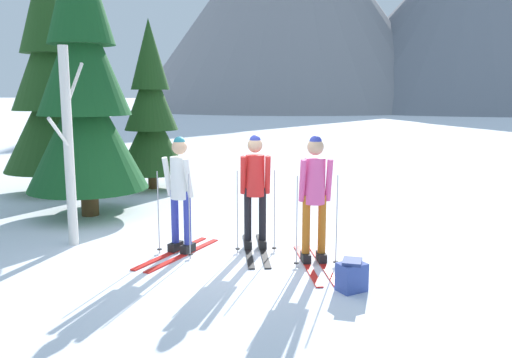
{
  "coord_description": "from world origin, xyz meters",
  "views": [
    {
      "loc": [
        2.21,
        -7.21,
        2.33
      ],
      "look_at": [
        0.2,
        0.28,
        1.05
      ],
      "focal_mm": 36.9,
      "sensor_mm": 36.0,
      "label": 1
    }
  ],
  "objects_px": {
    "pine_tree_near": "(84,85)",
    "birch_tree_tall": "(68,145)",
    "skier_in_white": "(180,190)",
    "skier_in_pink": "(315,194)",
    "backpack_on_snow_front": "(352,276)",
    "skier_in_red": "(255,188)",
    "pine_tree_far": "(50,86)",
    "pine_tree_mid": "(151,113)"
  },
  "relations": [
    {
      "from": "pine_tree_far",
      "to": "skier_in_white",
      "type": "bearing_deg",
      "value": -37.97
    },
    {
      "from": "skier_in_red",
      "to": "skier_in_pink",
      "type": "xyz_separation_m",
      "value": [
        0.95,
        -0.42,
        0.03
      ]
    },
    {
      "from": "skier_in_pink",
      "to": "pine_tree_far",
      "type": "bearing_deg",
      "value": 151.29
    },
    {
      "from": "skier_in_pink",
      "to": "pine_tree_near",
      "type": "bearing_deg",
      "value": 159.29
    },
    {
      "from": "skier_in_white",
      "to": "pine_tree_far",
      "type": "height_order",
      "value": "pine_tree_far"
    },
    {
      "from": "backpack_on_snow_front",
      "to": "pine_tree_near",
      "type": "bearing_deg",
      "value": 152.88
    },
    {
      "from": "skier_in_white",
      "to": "skier_in_pink",
      "type": "bearing_deg",
      "value": 1.24
    },
    {
      "from": "skier_in_red",
      "to": "birch_tree_tall",
      "type": "height_order",
      "value": "birch_tree_tall"
    },
    {
      "from": "pine_tree_near",
      "to": "backpack_on_snow_front",
      "type": "distance_m",
      "value": 6.25
    },
    {
      "from": "skier_in_pink",
      "to": "pine_tree_far",
      "type": "xyz_separation_m",
      "value": [
        -6.72,
        3.68,
        1.51
      ]
    },
    {
      "from": "skier_in_white",
      "to": "birch_tree_tall",
      "type": "distance_m",
      "value": 1.88
    },
    {
      "from": "skier_in_white",
      "to": "pine_tree_mid",
      "type": "distance_m",
      "value": 5.53
    },
    {
      "from": "skier_in_red",
      "to": "pine_tree_near",
      "type": "height_order",
      "value": "pine_tree_near"
    },
    {
      "from": "skier_in_white",
      "to": "pine_tree_mid",
      "type": "xyz_separation_m",
      "value": [
        -2.74,
        4.71,
        0.92
      ]
    },
    {
      "from": "pine_tree_far",
      "to": "backpack_on_snow_front",
      "type": "height_order",
      "value": "pine_tree_far"
    },
    {
      "from": "backpack_on_snow_front",
      "to": "skier_in_white",
      "type": "bearing_deg",
      "value": 160.99
    },
    {
      "from": "pine_tree_near",
      "to": "birch_tree_tall",
      "type": "relative_size",
      "value": 1.79
    },
    {
      "from": "pine_tree_near",
      "to": "backpack_on_snow_front",
      "type": "bearing_deg",
      "value": -27.12
    },
    {
      "from": "skier_in_white",
      "to": "pine_tree_near",
      "type": "height_order",
      "value": "pine_tree_near"
    },
    {
      "from": "skier_in_pink",
      "to": "backpack_on_snow_front",
      "type": "bearing_deg",
      "value": -57.12
    },
    {
      "from": "pine_tree_near",
      "to": "pine_tree_mid",
      "type": "height_order",
      "value": "pine_tree_near"
    },
    {
      "from": "pine_tree_mid",
      "to": "backpack_on_snow_front",
      "type": "distance_m",
      "value": 7.87
    },
    {
      "from": "skier_in_red",
      "to": "skier_in_pink",
      "type": "relative_size",
      "value": 0.97
    },
    {
      "from": "pine_tree_near",
      "to": "birch_tree_tall",
      "type": "distance_m",
      "value": 2.2
    },
    {
      "from": "skier_in_red",
      "to": "pine_tree_far",
      "type": "xyz_separation_m",
      "value": [
        -5.77,
        3.26,
        1.54
      ]
    },
    {
      "from": "pine_tree_near",
      "to": "pine_tree_mid",
      "type": "xyz_separation_m",
      "value": [
        -0.11,
        2.94,
        -0.61
      ]
    },
    {
      "from": "pine_tree_mid",
      "to": "backpack_on_snow_front",
      "type": "bearing_deg",
      "value": -46.62
    },
    {
      "from": "pine_tree_mid",
      "to": "pine_tree_far",
      "type": "distance_m",
      "value": 2.35
    },
    {
      "from": "backpack_on_snow_front",
      "to": "pine_tree_mid",
      "type": "bearing_deg",
      "value": 133.38
    },
    {
      "from": "pine_tree_near",
      "to": "backpack_on_snow_front",
      "type": "relative_size",
      "value": 13.58
    },
    {
      "from": "pine_tree_near",
      "to": "skier_in_pink",
      "type": "bearing_deg",
      "value": -20.71
    },
    {
      "from": "skier_in_red",
      "to": "pine_tree_far",
      "type": "distance_m",
      "value": 6.81
    },
    {
      "from": "skier_in_pink",
      "to": "backpack_on_snow_front",
      "type": "height_order",
      "value": "skier_in_pink"
    },
    {
      "from": "skier_in_white",
      "to": "birch_tree_tall",
      "type": "relative_size",
      "value": 0.59
    },
    {
      "from": "pine_tree_far",
      "to": "birch_tree_tall",
      "type": "relative_size",
      "value": 1.8
    },
    {
      "from": "skier_in_pink",
      "to": "birch_tree_tall",
      "type": "xyz_separation_m",
      "value": [
        -3.73,
        -0.07,
        0.57
      ]
    },
    {
      "from": "skier_in_pink",
      "to": "pine_tree_mid",
      "type": "xyz_separation_m",
      "value": [
        -4.69,
        4.67,
        0.88
      ]
    },
    {
      "from": "skier_in_red",
      "to": "skier_in_pink",
      "type": "height_order",
      "value": "skier_in_pink"
    },
    {
      "from": "pine_tree_mid",
      "to": "pine_tree_far",
      "type": "bearing_deg",
      "value": -154.1
    },
    {
      "from": "birch_tree_tall",
      "to": "skier_in_pink",
      "type": "bearing_deg",
      "value": 1.15
    },
    {
      "from": "birch_tree_tall",
      "to": "backpack_on_snow_front",
      "type": "xyz_separation_m",
      "value": [
        4.32,
        -0.84,
        -1.36
      ]
    },
    {
      "from": "skier_in_red",
      "to": "birch_tree_tall",
      "type": "distance_m",
      "value": 2.89
    }
  ]
}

